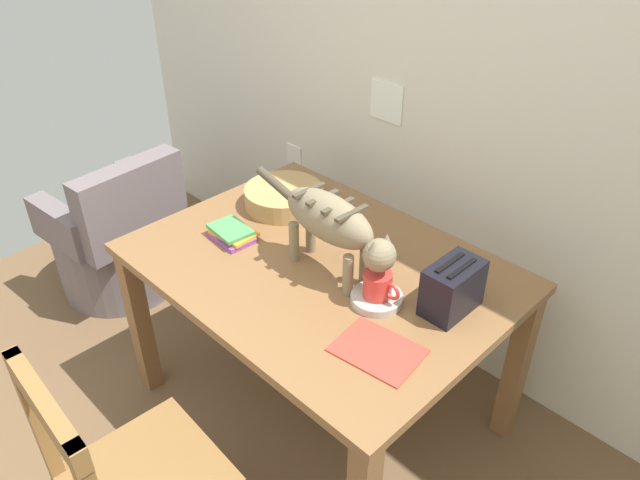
{
  "coord_description": "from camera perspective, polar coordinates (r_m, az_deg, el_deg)",
  "views": [
    {
      "loc": [
        1.15,
        -0.01,
        2.02
      ],
      "look_at": [
        -0.1,
        1.23,
        0.84
      ],
      "focal_mm": 34.03,
      "sensor_mm": 36.0,
      "label": 1
    }
  ],
  "objects": [
    {
      "name": "cat",
      "position": [
        2.0,
        1.27,
        1.57
      ],
      "size": [
        0.65,
        0.16,
        0.3
      ],
      "rotation": [
        0.0,
        0.0,
        -1.61
      ],
      "color": "#837458",
      "rests_on": "dining_table"
    },
    {
      "name": "toaster",
      "position": [
        1.96,
        12.35,
        -4.42
      ],
      "size": [
        0.12,
        0.2,
        0.18
      ],
      "color": "black",
      "rests_on": "dining_table"
    },
    {
      "name": "coffee_mug",
      "position": [
        1.96,
        5.5,
        -4.23
      ],
      "size": [
        0.14,
        0.09,
        0.09
      ],
      "color": "red",
      "rests_on": "saucer_bowl"
    },
    {
      "name": "wicker_armchair",
      "position": [
        3.29,
        -18.43,
        -0.26
      ],
      "size": [
        0.62,
        0.63,
        0.78
      ],
      "rotation": [
        0.0,
        0.0,
        1.65
      ],
      "color": "slate",
      "rests_on": "ground_plane"
    },
    {
      "name": "wall_rear",
      "position": [
        2.4,
        14.36,
        14.06
      ],
      "size": [
        4.3,
        0.11,
        2.5
      ],
      "color": "silver",
      "rests_on": "ground_plane"
    },
    {
      "name": "magazine",
      "position": [
        1.83,
        5.44,
        -10.28
      ],
      "size": [
        0.27,
        0.22,
        0.01
      ],
      "primitive_type": "cube",
      "rotation": [
        0.0,
        0.0,
        0.13
      ],
      "color": "#D64032",
      "rests_on": "dining_table"
    },
    {
      "name": "dining_table",
      "position": [
        2.22,
        -0.0,
        -3.98
      ],
      "size": [
        1.32,
        0.97,
        0.74
      ],
      "color": "brown",
      "rests_on": "ground_plane"
    },
    {
      "name": "saucer_bowl",
      "position": [
        2.0,
        5.34,
        -5.5
      ],
      "size": [
        0.17,
        0.17,
        0.03
      ],
      "primitive_type": "cylinder",
      "color": "#B6B6AB",
      "rests_on": "dining_table"
    },
    {
      "name": "book_stack",
      "position": [
        2.31,
        -8.28,
        0.61
      ],
      "size": [
        0.18,
        0.14,
        0.05
      ],
      "color": "purple",
      "rests_on": "dining_table"
    },
    {
      "name": "wicker_basket",
      "position": [
        2.5,
        -3.42,
        4.1
      ],
      "size": [
        0.32,
        0.32,
        0.08
      ],
      "color": "tan",
      "rests_on": "dining_table"
    }
  ]
}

